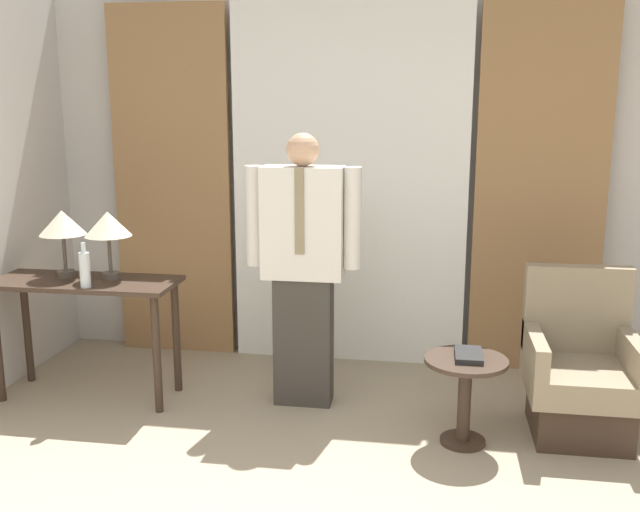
% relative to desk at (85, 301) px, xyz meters
% --- Properties ---
extents(wall_back, '(10.00, 0.06, 2.70)m').
position_rel_desk_xyz_m(wall_back, '(1.58, 1.09, 0.70)').
color(wall_back, beige).
rests_on(wall_back, ground_plane).
extents(curtain_sheer_center, '(1.68, 0.06, 2.58)m').
position_rel_desk_xyz_m(curtain_sheer_center, '(1.58, 0.96, 0.64)').
color(curtain_sheer_center, white).
rests_on(curtain_sheer_center, ground_plane).
extents(curtain_drape_left, '(0.88, 0.06, 2.58)m').
position_rel_desk_xyz_m(curtain_drape_left, '(0.26, 0.96, 0.64)').
color(curtain_drape_left, '#997047').
rests_on(curtain_drape_left, ground_plane).
extents(curtain_drape_right, '(0.88, 0.06, 2.58)m').
position_rel_desk_xyz_m(curtain_drape_right, '(2.91, 0.96, 0.64)').
color(curtain_drape_right, '#997047').
rests_on(curtain_drape_right, ground_plane).
extents(desk, '(1.19, 0.46, 0.78)m').
position_rel_desk_xyz_m(desk, '(0.00, 0.00, 0.00)').
color(desk, '#38281E').
rests_on(desk, ground_plane).
extents(table_lamp_left, '(0.29, 0.29, 0.43)m').
position_rel_desk_xyz_m(table_lamp_left, '(-0.15, 0.07, 0.48)').
color(table_lamp_left, '#4C4238').
rests_on(table_lamp_left, desk).
extents(table_lamp_right, '(0.29, 0.29, 0.43)m').
position_rel_desk_xyz_m(table_lamp_right, '(0.15, 0.07, 0.48)').
color(table_lamp_right, '#4C4238').
rests_on(table_lamp_right, desk).
extents(bottle_near_edge, '(0.06, 0.06, 0.28)m').
position_rel_desk_xyz_m(bottle_near_edge, '(0.10, -0.17, 0.25)').
color(bottle_near_edge, silver).
rests_on(bottle_near_edge, desk).
extents(person, '(0.72, 0.24, 1.71)m').
position_rel_desk_xyz_m(person, '(1.40, 0.12, 0.28)').
color(person, '#38332D').
rests_on(person, ground_plane).
extents(armchair, '(0.61, 0.63, 0.95)m').
position_rel_desk_xyz_m(armchair, '(3.05, -0.05, -0.31)').
color(armchair, '#38281E').
rests_on(armchair, ground_plane).
extents(side_table, '(0.46, 0.46, 0.51)m').
position_rel_desk_xyz_m(side_table, '(2.39, -0.30, -0.30)').
color(side_table, '#38281E').
rests_on(side_table, ground_plane).
extents(book, '(0.15, 0.25, 0.03)m').
position_rel_desk_xyz_m(book, '(2.40, -0.28, -0.13)').
color(book, black).
rests_on(book, side_table).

